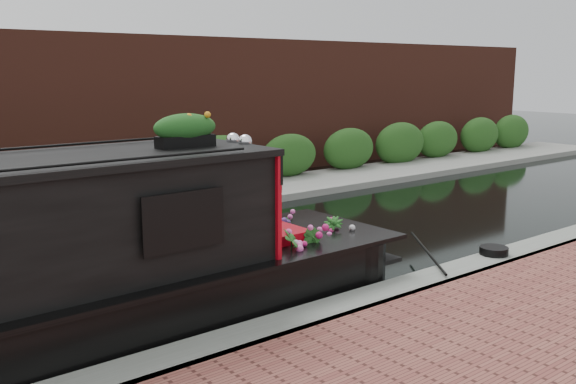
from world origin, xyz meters
TOP-DOWN VIEW (x-y plane):
  - ground at (0.00, 0.00)m, footprint 80.00×80.00m
  - near_bank_coping at (0.00, -3.30)m, footprint 40.00×0.60m
  - far_bank_path at (0.00, 4.20)m, footprint 40.00×2.40m
  - far_hedge at (0.00, 5.10)m, footprint 40.00×1.10m
  - far_brick_wall at (0.00, 7.20)m, footprint 40.00×1.00m
  - rope_fender at (2.47, -1.91)m, footprint 0.34×0.40m
  - coiled_mooring_rope at (4.05, -3.20)m, footprint 0.44×0.44m

SIDE VIEW (x-z plane):
  - ground at x=0.00m, z-range 0.00..0.00m
  - near_bank_coping at x=0.00m, z-range -0.25..0.25m
  - far_bank_path at x=0.00m, z-range -0.17..0.17m
  - far_hedge at x=0.00m, z-range -1.40..1.40m
  - far_brick_wall at x=0.00m, z-range -4.00..4.00m
  - rope_fender at x=2.47m, z-range 0.00..0.34m
  - coiled_mooring_rope at x=4.05m, z-range 0.25..0.37m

